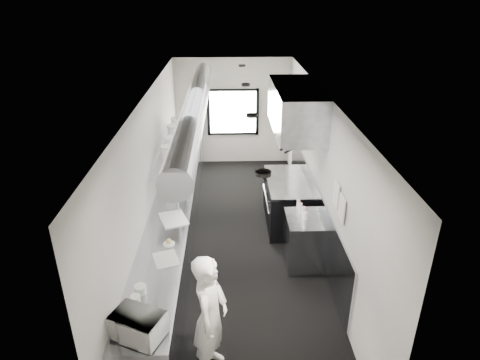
{
  "coord_description": "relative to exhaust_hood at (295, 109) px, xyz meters",
  "views": [
    {
      "loc": [
        -0.14,
        -6.74,
        4.45
      ],
      "look_at": [
        0.06,
        -0.2,
        1.39
      ],
      "focal_mm": 31.41,
      "sensor_mm": 36.0,
      "label": 1
    }
  ],
  "objects": [
    {
      "name": "range",
      "position": [
        -0.06,
        0.0,
        -1.92
      ],
      "size": [
        0.88,
        1.6,
        0.94
      ],
      "color": "black",
      "rests_on": "floor"
    },
    {
      "name": "plate_stack_a",
      "position": [
        -2.32,
        -0.42,
        -0.68
      ],
      "size": [
        0.24,
        0.24,
        0.28
      ],
      "primitive_type": "cylinder",
      "rotation": [
        0.0,
        0.0,
        0.01
      ],
      "color": "silver",
      "rests_on": "pass_shelf"
    },
    {
      "name": "ceiling",
      "position": [
        -1.1,
        -0.7,
        0.41
      ],
      "size": [
        3.0,
        8.0,
        0.01
      ],
      "primitive_type": "cube",
      "color": "silver",
      "rests_on": "wall_back"
    },
    {
      "name": "cutting_board",
      "position": [
        -2.16,
        -1.36,
        -1.48
      ],
      "size": [
        0.57,
        0.64,
        0.02
      ],
      "primitive_type": "cube",
      "rotation": [
        0.0,
        0.0,
        0.36
      ],
      "color": "silver",
      "rests_on": "prep_counter"
    },
    {
      "name": "line_cook",
      "position": [
        -1.48,
        -3.57,
        -1.55
      ],
      "size": [
        0.54,
        0.69,
        1.68
      ],
      "primitive_type": "imported",
      "rotation": [
        0.0,
        0.0,
        1.32
      ],
      "color": "silver",
      "rests_on": "floor"
    },
    {
      "name": "service_window",
      "position": [
        -1.1,
        3.26,
        -0.99
      ],
      "size": [
        1.36,
        0.05,
        1.25
      ],
      "color": "white",
      "rests_on": "wall_back"
    },
    {
      "name": "bottle_station",
      "position": [
        0.05,
        -1.4,
        -1.94
      ],
      "size": [
        0.65,
        0.8,
        0.9
      ],
      "primitive_type": "cube",
      "color": "gray",
      "rests_on": "floor"
    },
    {
      "name": "plate_stack_d",
      "position": [
        -2.29,
        0.93,
        -0.62
      ],
      "size": [
        0.29,
        0.29,
        0.39
      ],
      "primitive_type": "cylinder",
      "rotation": [
        0.0,
        0.0,
        -0.16
      ],
      "color": "silver",
      "rests_on": "pass_shelf"
    },
    {
      "name": "wall_cladding",
      "position": [
        0.38,
        -0.4,
        -1.84
      ],
      "size": [
        0.03,
        5.5,
        1.1
      ],
      "primitive_type": "cube",
      "color": "gray",
      "rests_on": "wall_right"
    },
    {
      "name": "microwave",
      "position": [
        -2.26,
        -3.92,
        -1.34
      ],
      "size": [
        0.63,
        0.57,
        0.31
      ],
      "primitive_type": "imported",
      "rotation": [
        0.0,
        0.0,
        -0.42
      ],
      "color": "white",
      "rests_on": "prep_counter"
    },
    {
      "name": "knife_block",
      "position": [
        -2.41,
        -0.12,
        -1.37
      ],
      "size": [
        0.13,
        0.23,
        0.23
      ],
      "primitive_type": "cube",
      "rotation": [
        0.0,
        0.0,
        -0.16
      ],
      "color": "#533B1D",
      "rests_on": "prep_counter"
    },
    {
      "name": "small_plate",
      "position": [
        -2.15,
        -2.11,
        -1.48
      ],
      "size": [
        0.19,
        0.19,
        0.01
      ],
      "primitive_type": "cylinder",
      "rotation": [
        0.0,
        0.0,
        -0.08
      ],
      "color": "silver",
      "rests_on": "prep_counter"
    },
    {
      "name": "pass_shelf",
      "position": [
        -2.29,
        0.3,
        -0.86
      ],
      "size": [
        0.45,
        3.0,
        0.68
      ],
      "color": "gray",
      "rests_on": "prep_counter"
    },
    {
      "name": "pastry",
      "position": [
        -2.15,
        -2.11,
        -1.44
      ],
      "size": [
        0.08,
        0.08,
        0.08
      ],
      "primitive_type": "sphere",
      "color": "tan",
      "rests_on": "small_plate"
    },
    {
      "name": "wall_left",
      "position": [
        -2.6,
        -0.7,
        -0.99
      ],
      "size": [
        0.02,
        8.0,
        2.8
      ],
      "primitive_type": "cube",
      "color": "beige",
      "rests_on": "floor"
    },
    {
      "name": "notice_sheet_b",
      "position": [
        0.37,
        -2.25,
        -0.84
      ],
      "size": [
        0.02,
        0.28,
        0.38
      ],
      "primitive_type": "cube",
      "color": "silver",
      "rests_on": "wall_right"
    },
    {
      "name": "squeeze_bottle_a",
      "position": [
        -0.03,
        -1.7,
        -1.41
      ],
      "size": [
        0.07,
        0.07,
        0.17
      ],
      "primitive_type": "cylinder",
      "rotation": [
        0.0,
        0.0,
        -0.2
      ],
      "color": "silver",
      "rests_on": "bottle_station"
    },
    {
      "name": "far_work_table",
      "position": [
        -2.25,
        2.5,
        -1.94
      ],
      "size": [
        0.7,
        1.2,
        0.9
      ],
      "primitive_type": "cube",
      "color": "gray",
      "rests_on": "floor"
    },
    {
      "name": "squeeze_bottle_d",
      "position": [
        -0.02,
        -1.21,
        -1.4
      ],
      "size": [
        0.06,
        0.06,
        0.18
      ],
      "primitive_type": "cylinder",
      "rotation": [
        0.0,
        0.0,
        0.02
      ],
      "color": "silver",
      "rests_on": "bottle_station"
    },
    {
      "name": "plate_stack_c",
      "position": [
        -2.3,
        0.48,
        -0.63
      ],
      "size": [
        0.28,
        0.28,
        0.38
      ],
      "primitive_type": "cylinder",
      "rotation": [
        0.0,
        0.0,
        -0.07
      ],
      "color": "silver",
      "rests_on": "pass_shelf"
    },
    {
      "name": "notice_sheet_a",
      "position": [
        0.37,
        -1.9,
        -0.79
      ],
      "size": [
        0.02,
        0.28,
        0.38
      ],
      "primitive_type": "cube",
      "color": "silver",
      "rests_on": "wall_right"
    },
    {
      "name": "plate_stack_b",
      "position": [
        -2.32,
        -0.02,
        -0.66
      ],
      "size": [
        0.27,
        0.27,
        0.31
      ],
      "primitive_type": "cylinder",
      "rotation": [
        0.0,
        0.0,
        0.1
      ],
      "color": "silver",
      "rests_on": "pass_shelf"
    },
    {
      "name": "deli_tub_b",
      "position": [
        -2.4,
        -3.36,
        -1.45
      ],
      "size": [
        0.16,
        0.16,
        0.09
      ],
      "primitive_type": "cylinder",
      "rotation": [
        0.0,
        0.0,
        -0.37
      ],
      "color": "silver",
      "rests_on": "prep_counter"
    },
    {
      "name": "deli_tub_a",
      "position": [
        -2.37,
        -3.2,
        -1.44
      ],
      "size": [
        0.16,
        0.16,
        0.11
      ],
      "primitive_type": "cylinder",
      "rotation": [
        0.0,
        0.0,
        0.07
      ],
      "color": "silver",
      "rests_on": "prep_counter"
    },
    {
      "name": "wall_front",
      "position": [
        -1.1,
        -4.7,
        -0.99
      ],
      "size": [
        3.0,
        0.02,
        2.8
      ],
      "primitive_type": "cube",
      "color": "beige",
      "rests_on": "floor"
    },
    {
      "name": "squeeze_bottle_e",
      "position": [
        -0.03,
        -1.05,
        -1.41
      ],
      "size": [
        0.07,
        0.07,
        0.17
      ],
      "primitive_type": "cylinder",
      "rotation": [
        0.0,
        0.0,
        0.28
      ],
      "color": "silver",
      "rests_on": "bottle_station"
    },
    {
      "name": "newspaper",
      "position": [
        -2.14,
        -2.49,
        -1.49
      ],
      "size": [
        0.44,
        0.49,
        0.01
      ],
      "primitive_type": "cube",
      "rotation": [
        0.0,
        0.0,
        0.34
      ],
      "color": "white",
      "rests_on": "prep_counter"
    },
    {
      "name": "hvac_duct",
      "position": [
        -1.8,
        -0.3,
        0.16
      ],
      "size": [
        0.4,
        6.4,
        0.4
      ],
      "primitive_type": "cylinder",
      "rotation": [
        1.57,
        0.0,
        0.0
      ],
      "color": "gray",
      "rests_on": "ceiling"
    },
    {
      "name": "squeeze_bottle_c",
      "position": [
        0.01,
        -1.35,
        -1.4
      ],
      "size": [
        0.08,
        0.08,
        0.19
      ],
      "primitive_type": "cylinder",
      "rotation": [
        0.0,
        0.0,
        0.31
      ],
      "color": "silver",
      "rests_on": "bottle_station"
    },
    {
      "name": "prep_counter",
      "position": [
        -2.25,
        -1.2,
        -1.94
      ],
      "size": [
        0.7,
        6.0,
        0.9
      ],
      "primitive_type": "cube",
      "color": "gray",
      "rests_on": "floor"
    },
    {
      "name": "wall_back",
      "position": [
        -1.1,
        3.3,
        -0.99
      ],
      "size": [
        3.0,
        0.02,
        2.8
      ],
      "primitive_type": "cube",
      "color": "beige",
      "rests_on": "floor"
    },
    {
      "name": "squeeze_bottle_b",
      "position": [
        0.01,
        -1.52,
        -1.4
      ],
      "size": [
        0.07,
        0.07,
        0.18
      ],
      "primitive_type": "cylinder",
      "rotation": [
        0.0,
        0.0,
        0.12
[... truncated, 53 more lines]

